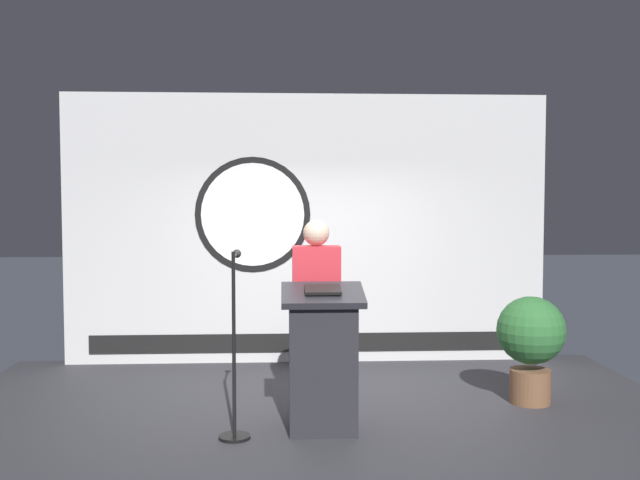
# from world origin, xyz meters

# --- Properties ---
(ground_plane) EXTENTS (40.00, 40.00, 0.00)m
(ground_plane) POSITION_xyz_m (0.00, 0.00, 0.00)
(ground_plane) COLOR #383D47
(stage_platform) EXTENTS (6.40, 4.00, 0.30)m
(stage_platform) POSITION_xyz_m (0.00, 0.00, 0.15)
(stage_platform) COLOR #333338
(stage_platform) RESTS_ON ground
(banner_display) EXTENTS (5.28, 0.12, 2.95)m
(banner_display) POSITION_xyz_m (-0.02, 1.85, 1.76)
(banner_display) COLOR silver
(banner_display) RESTS_ON stage_platform
(podium) EXTENTS (0.64, 0.50, 1.15)m
(podium) POSITION_xyz_m (0.04, -0.58, 0.86)
(podium) COLOR #26262B
(podium) RESTS_ON stage_platform
(speaker_person) EXTENTS (0.40, 0.26, 1.63)m
(speaker_person) POSITION_xyz_m (0.01, -0.10, 1.13)
(speaker_person) COLOR black
(speaker_person) RESTS_ON stage_platform
(microphone_stand) EXTENTS (0.24, 0.59, 1.42)m
(microphone_stand) POSITION_xyz_m (-0.64, -0.67, 0.80)
(microphone_stand) COLOR black
(microphone_stand) RESTS_ON stage_platform
(potted_plant) EXTENTS (0.60, 0.60, 0.95)m
(potted_plant) POSITION_xyz_m (1.92, 0.09, 0.87)
(potted_plant) COLOR brown
(potted_plant) RESTS_ON stage_platform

